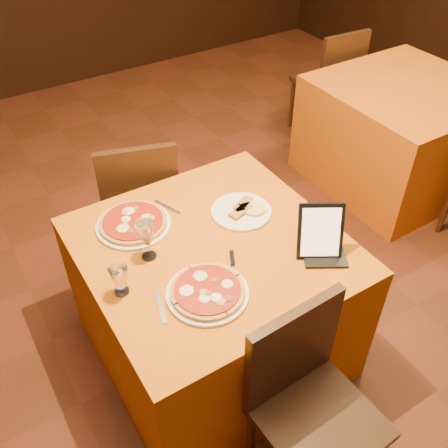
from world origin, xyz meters
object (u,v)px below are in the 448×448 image
chair_side_far (325,82)px  pizza_near (208,292)px  chair_main_far (140,199)px  pizza_far (133,224)px  side_table (399,134)px  chair_main_near (319,421)px  main_table (213,300)px  wine_glass (147,240)px  water_glass (120,281)px  tablet (320,231)px

chair_side_far → pizza_near: (-2.12, -1.71, 0.31)m
pizza_near → chair_main_far: bearing=81.3°
chair_side_far → pizza_far: 2.51m
side_table → chair_side_far: chair_side_far is taller
chair_main_far → chair_main_near: bearing=107.5°
main_table → wine_glass: 0.55m
pizza_near → water_glass: water_glass is taller
side_table → chair_main_far: chair_main_far is taller
water_glass → chair_side_far: bearing=32.1°
chair_main_far → main_table: bearing=107.5°
main_table → chair_main_near: size_ratio=1.21×
main_table → chair_main_far: chair_main_far is taller
side_table → water_glass: bearing=-164.2°
main_table → water_glass: 0.63m
main_table → pizza_far: size_ratio=3.21×
chair_main_near → pizza_near: (-0.16, 0.54, 0.31)m
pizza_near → pizza_far: (-0.08, 0.54, 0.00)m
chair_main_far → water_glass: bearing=80.7°
side_table → pizza_near: bearing=-157.7°
water_glass → side_table: bearing=15.8°
side_table → main_table: bearing=-162.1°
pizza_far → chair_side_far: bearing=28.0°
main_table → pizza_far: pizza_far is taller
pizza_far → water_glass: water_glass is taller
side_table → water_glass: size_ratio=8.46×
side_table → pizza_far: pizza_far is taller
main_table → pizza_near: bearing=-124.4°
chair_main_far → chair_side_far: same height
main_table → side_table: size_ratio=1.00×
main_table → tablet: bearing=-37.9°
chair_main_far → wine_glass: wine_glass is taller
chair_main_near → chair_side_far: same height
chair_main_far → pizza_near: (-0.16, -1.08, 0.31)m
side_table → chair_side_far: 0.84m
chair_main_near → side_table: bearing=33.5°
chair_main_near → water_glass: bearing=119.0°
wine_glass → main_table: bearing=-16.1°
chair_main_far → water_glass: 1.05m
chair_main_far → pizza_near: bearing=98.8°
water_glass → tablet: bearing=-16.2°
side_table → pizza_far: bearing=-171.3°
chair_side_far → wine_glass: wine_glass is taller
pizza_far → tablet: (0.60, -0.58, 0.10)m
chair_main_far → pizza_far: (-0.24, -0.54, 0.31)m
chair_main_far → water_glass: size_ratio=7.00×
pizza_near → water_glass: bearing=145.4°
chair_main_near → chair_side_far: 2.98m
tablet → wine_glass: bearing=-178.6°
pizza_far → pizza_near: bearing=-81.9°
pizza_near → tablet: 0.54m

